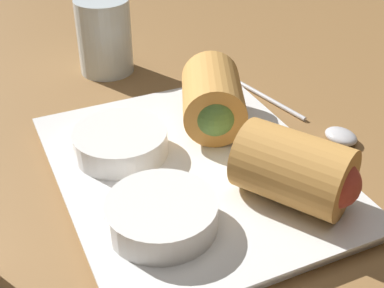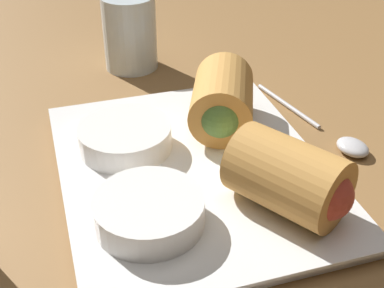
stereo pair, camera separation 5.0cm
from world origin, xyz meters
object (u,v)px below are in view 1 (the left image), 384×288
Objects in this scene: spoon at (326,129)px; drinking_glass at (104,36)px; serving_plate at (192,173)px; dipping_bowl_far at (161,213)px; dipping_bowl_near at (120,141)px.

drinking_glass reaches higher than spoon.
serving_plate reaches higher than spoon.
serving_plate is 16.04cm from spoon.
spoon is at bearing -70.22° from dipping_bowl_far.
drinking_glass is at bearing -13.06° from dipping_bowl_near.
dipping_bowl_near is 0.51× the size of spoon.
spoon is (-3.22, -21.14, -2.24)cm from dipping_bowl_near.
dipping_bowl_far is 0.94× the size of drinking_glass.
drinking_glass is (20.55, -4.77, 1.85)cm from dipping_bowl_near.
serving_plate is 1.66× the size of spoon.
serving_plate is 3.29× the size of dipping_bowl_far.
serving_plate is at bearing -179.10° from drinking_glass.
dipping_bowl_near is at bearing 81.34° from spoon.
drinking_glass reaches higher than dipping_bowl_near.
dipping_bowl_far reaches higher than serving_plate.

